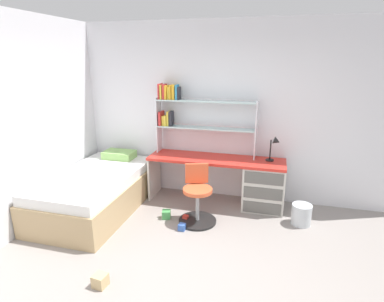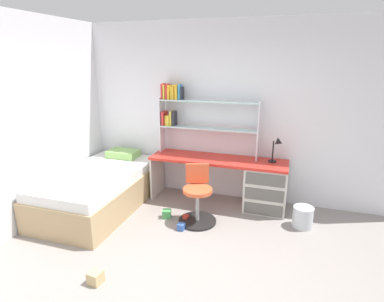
% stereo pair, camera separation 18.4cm
% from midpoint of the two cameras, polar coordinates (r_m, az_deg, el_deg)
% --- Properties ---
extents(ground_plane, '(5.57, 5.62, 0.02)m').
position_cam_midpoint_polar(ground_plane, '(3.34, -3.70, -24.19)').
color(ground_plane, gray).
extents(room_shell, '(5.57, 5.62, 2.74)m').
position_cam_midpoint_polar(room_shell, '(4.16, -14.17, 4.96)').
color(room_shell, silver).
rests_on(room_shell, ground_plane).
extents(desk, '(2.06, 0.55, 0.72)m').
position_cam_midpoint_polar(desk, '(4.75, 9.71, -5.54)').
color(desk, red).
rests_on(desk, ground_plane).
extents(bookshelf_hutch, '(1.55, 0.22, 1.08)m').
position_cam_midpoint_polar(bookshelf_hutch, '(4.82, -1.45, 7.11)').
color(bookshelf_hutch, silver).
rests_on(bookshelf_hutch, desk).
extents(desk_lamp, '(0.20, 0.17, 0.38)m').
position_cam_midpoint_polar(desk_lamp, '(4.62, 13.91, 1.07)').
color(desk_lamp, black).
rests_on(desk_lamp, desk).
extents(swivel_chair, '(0.52, 0.52, 0.79)m').
position_cam_midpoint_polar(swivel_chair, '(4.30, -0.25, -9.03)').
color(swivel_chair, black).
rests_on(swivel_chair, ground_plane).
extents(bed_platform, '(1.12, 1.99, 0.70)m').
position_cam_midpoint_polar(bed_platform, '(4.87, -18.09, -7.04)').
color(bed_platform, tan).
rests_on(bed_platform, ground_plane).
extents(waste_bin, '(0.27, 0.27, 0.29)m').
position_cam_midpoint_polar(waste_bin, '(4.52, 18.33, -11.01)').
color(waste_bin, silver).
rests_on(waste_bin, ground_plane).
extents(toy_block_red_0, '(0.08, 0.08, 0.07)m').
position_cam_midpoint_polar(toy_block_red_0, '(4.44, -2.41, -12.17)').
color(toy_block_red_0, red).
rests_on(toy_block_red_0, ground_plane).
extents(toy_block_green_1, '(0.14, 0.14, 0.11)m').
position_cam_midpoint_polar(toy_block_green_1, '(4.50, -5.93, -11.52)').
color(toy_block_green_1, '#479E51').
rests_on(toy_block_green_1, ground_plane).
extents(toy_block_natural_2, '(0.14, 0.14, 0.13)m').
position_cam_midpoint_polar(toy_block_natural_2, '(3.48, -18.08, -21.69)').
color(toy_block_natural_2, tan).
rests_on(toy_block_natural_2, ground_plane).
extents(toy_block_blue_3, '(0.09, 0.09, 0.09)m').
position_cam_midpoint_polar(toy_block_blue_3, '(4.21, -3.15, -13.78)').
color(toy_block_blue_3, '#3860B7').
rests_on(toy_block_blue_3, ground_plane).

